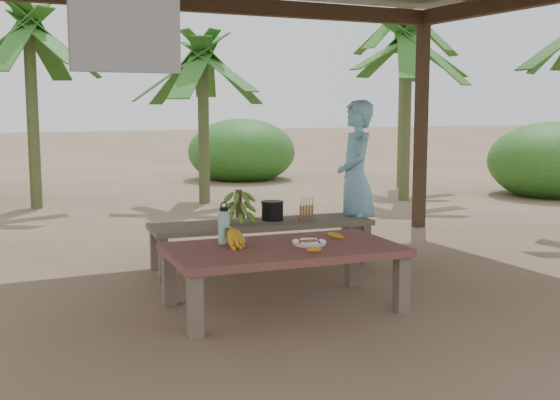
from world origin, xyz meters
name	(u,v)px	position (x,y,z in m)	size (l,w,h in m)	color
ground	(313,291)	(0.00, 0.00, 0.00)	(80.00, 80.00, 0.00)	brown
work_table	(283,254)	(-0.45, -0.35, 0.43)	(1.87, 1.13, 0.50)	brown
bench	(262,227)	(-0.02, 1.05, 0.39)	(2.25, 0.80, 0.45)	brown
ripe_banana_bunch	(227,237)	(-0.87, -0.21, 0.58)	(0.27, 0.24, 0.17)	yellow
plate	(309,243)	(-0.25, -0.40, 0.52)	(0.27, 0.27, 0.04)	white
loose_banana_front	(314,250)	(-0.35, -0.67, 0.52)	(0.04, 0.17, 0.04)	yellow
loose_banana_side	(336,236)	(0.08, -0.23, 0.52)	(0.04, 0.16, 0.04)	yellow
water_flask	(224,226)	(-0.84, -0.05, 0.64)	(0.09, 0.09, 0.34)	#40C8BB
green_banana_stalk	(239,206)	(-0.26, 1.07, 0.62)	(0.30, 0.30, 0.35)	#598C2D
cooking_pot	(272,211)	(0.12, 1.12, 0.54)	(0.22, 0.22, 0.18)	black
skewer_rack	(307,208)	(0.43, 0.96, 0.57)	(0.18, 0.08, 0.24)	#A57F47
woman	(356,179)	(1.07, 1.07, 0.83)	(0.60, 0.40, 1.65)	#7AC4E7
banana_plant_ne	(407,52)	(4.14, 4.54, 2.48)	(1.80, 1.80, 2.96)	#596638
banana_plant_n	(203,69)	(0.99, 5.69, 2.18)	(1.80, 1.80, 2.66)	#596638
banana_plant_nw	(29,41)	(-1.59, 6.24, 2.57)	(1.80, 1.80, 3.06)	#596638
banana_plant_far	(405,26)	(5.28, 6.24, 3.11)	(1.80, 1.80, 3.61)	#596638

